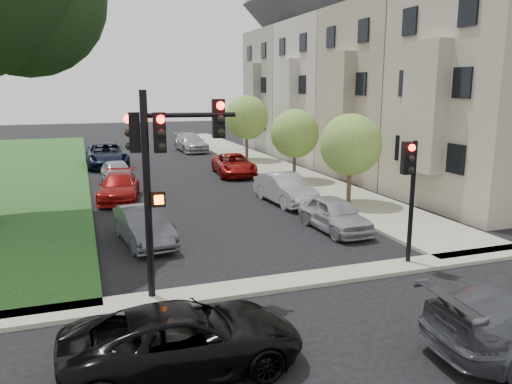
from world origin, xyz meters
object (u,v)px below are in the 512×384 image
object	(u,v)px
traffic_signal_secondary	(410,180)
car_parked_5	(144,226)
car_parked_4	(191,143)
car_parked_7	(117,173)
car_cross_near	(184,339)
car_parked_0	(335,214)
small_tree_a	(351,145)
traffic_signal_main	(163,158)
car_parked_8	(107,155)
small_tree_c	(247,118)
small_tree_b	(295,134)
car_parked_1	(285,189)
car_parked_2	(234,165)
car_parked_6	(119,187)

from	to	relation	value
traffic_signal_secondary	car_parked_5	distance (m)	8.92
car_parked_4	car_parked_7	bearing A→B (deg)	-120.87
car_cross_near	car_parked_0	bearing A→B (deg)	-44.17
small_tree_a	car_parked_5	distance (m)	10.22
small_tree_a	car_parked_4	distance (m)	22.01
traffic_signal_main	car_parked_0	world-z (taller)	traffic_signal_main
car_parked_8	small_tree_c	bearing A→B (deg)	-4.58
traffic_signal_secondary	car_parked_0	distance (m)	4.57
small_tree_b	car_parked_7	xyz separation A→B (m)	(-9.67, 2.43, -2.08)
traffic_signal_main	car_cross_near	world-z (taller)	traffic_signal_main
car_parked_7	small_tree_c	bearing A→B (deg)	29.72
small_tree_a	small_tree_c	world-z (taller)	small_tree_c
car_parked_1	car_parked_2	distance (m)	8.13
car_parked_5	car_parked_6	size ratio (longest dim) A/B	0.89
traffic_signal_main	car_parked_6	size ratio (longest dim) A/B	1.19
car_cross_near	car_parked_7	bearing A→B (deg)	-0.82
car_parked_0	car_cross_near	bearing A→B (deg)	-135.78
car_parked_4	car_parked_8	size ratio (longest dim) A/B	0.88
car_parked_1	traffic_signal_secondary	bearing A→B (deg)	-93.14
small_tree_a	car_parked_1	world-z (taller)	small_tree_a
car_parked_6	car_parked_4	bearing A→B (deg)	76.19
small_tree_a	car_parked_4	world-z (taller)	small_tree_a
small_tree_a	car_parked_5	bearing A→B (deg)	-163.94
car_parked_2	car_parked_8	size ratio (longest dim) A/B	0.82
car_parked_4	car_parked_5	xyz separation A→B (m)	(-6.90, -24.51, -0.09)
small_tree_a	traffic_signal_main	bearing A→B (deg)	-141.71
small_tree_c	car_parked_4	size ratio (longest dim) A/B	0.94
car_cross_near	small_tree_b	bearing A→B (deg)	-29.97
car_parked_0	car_parked_2	bearing A→B (deg)	88.32
small_tree_c	car_parked_6	bearing A→B (deg)	-133.68
traffic_signal_main	car_parked_7	xyz separation A→B (m)	(-0.09, 16.23, -2.97)
car_parked_0	car_parked_5	world-z (taller)	car_parked_5
traffic_signal_secondary	car_parked_7	distance (m)	17.94
small_tree_c	car_parked_1	xyz separation A→B (m)	(-2.61, -13.63, -2.48)
car_cross_near	car_parked_7	size ratio (longest dim) A/B	1.17
car_parked_0	car_parked_8	xyz separation A→B (m)	(-7.27, 19.07, 0.16)
small_tree_c	car_parked_8	bearing A→B (deg)	176.38
traffic_signal_main	car_parked_5	size ratio (longest dim) A/B	1.35
traffic_signal_secondary	car_parked_7	size ratio (longest dim) A/B	0.97
small_tree_b	car_parked_5	xyz separation A→B (m)	(-9.60, -9.00, -2.11)
car_parked_5	small_tree_b	bearing A→B (deg)	35.65
car_parked_5	car_parked_7	xyz separation A→B (m)	(-0.07, 11.43, 0.03)
car_parked_0	car_parked_2	distance (m)	12.95
car_parked_5	car_parked_0	bearing A→B (deg)	-13.62
car_cross_near	car_parked_0	distance (m)	10.46
car_parked_4	car_parked_7	xyz separation A→B (m)	(-6.97, -13.09, -0.06)
car_parked_5	car_parked_1	bearing A→B (deg)	22.71
traffic_signal_secondary	car_parked_0	size ratio (longest dim) A/B	1.01
traffic_signal_secondary	car_parked_1	bearing A→B (deg)	91.42
traffic_signal_secondary	car_parked_6	xyz separation A→B (m)	(-7.48, 12.20, -2.02)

